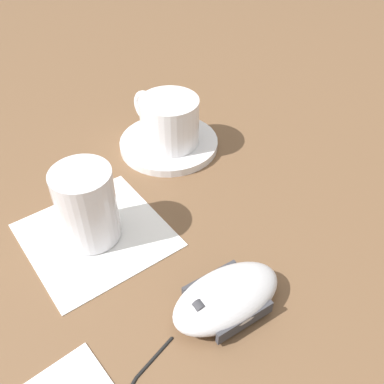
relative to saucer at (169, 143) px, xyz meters
The scene contains 6 objects.
ground_plane 0.18m from the saucer, 42.45° to the right, with size 3.00×3.00×0.00m, color brown.
saucer is the anchor object (origin of this frame).
coffee_cup 0.04m from the saucer, ahead, with size 0.11×0.08×0.06m.
computer_mouse 0.26m from the saucer, 24.45° to the right, with size 0.07×0.11×0.03m.
napkin_under_glass 0.18m from the saucer, 62.29° to the right, with size 0.14×0.14×0.00m, color white.
drinking_glass 0.19m from the saucer, 63.19° to the right, with size 0.06×0.06×0.09m, color silver.
Camera 1 is at (0.26, -0.15, 0.35)m, focal length 40.00 mm.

